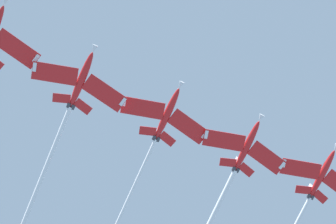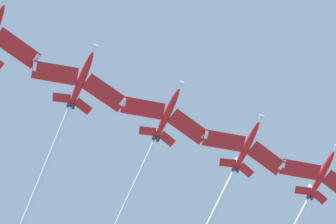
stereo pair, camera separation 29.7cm
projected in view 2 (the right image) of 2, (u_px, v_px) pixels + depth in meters
name	position (u px, v px, depth m)	size (l,w,h in m)	color
jet_far_left	(304.00, 208.00, 124.88)	(42.83, 30.63, 16.07)	red
jet_inner_left	(220.00, 201.00, 121.51)	(46.25, 32.51, 17.37)	red
jet_centre	(154.00, 142.00, 117.09)	(41.17, 29.43, 14.72)	red
jet_inner_right	(59.00, 134.00, 112.00)	(46.71, 32.13, 18.62)	red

